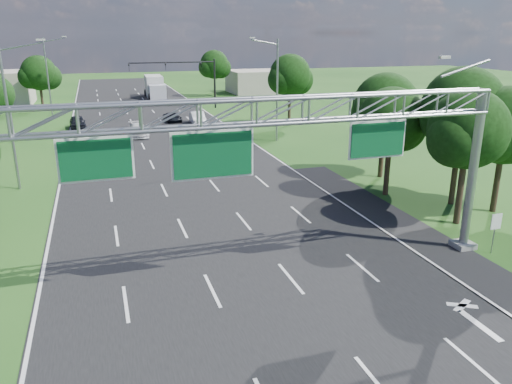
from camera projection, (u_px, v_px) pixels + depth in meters
name	position (u px, v px, depth m)	size (l,w,h in m)	color
ground	(181.00, 175.00, 38.64)	(220.00, 220.00, 0.00)	#1B4715
road	(181.00, 175.00, 38.64)	(18.00, 180.00, 0.02)	black
road_flare	(418.00, 236.00, 27.09)	(3.00, 30.00, 0.02)	black
sign_gantry	(256.00, 126.00, 20.31)	(23.50, 1.00, 9.56)	gray
regulatory_sign	(496.00, 225.00, 24.52)	(0.60, 0.08, 2.10)	gray
traffic_signal	(190.00, 72.00, 70.99)	(12.21, 0.24, 7.00)	black
streetlight_l_near	(11.00, 110.00, 33.66)	(2.97, 0.22, 10.16)	gray
streetlight_l_far	(49.00, 72.00, 65.41)	(2.97, 0.22, 10.16)	gray
streetlight_r_mid	(275.00, 85.00, 49.30)	(2.97, 0.22, 10.16)	gray
tree_cluster_right	(439.00, 119.00, 31.51)	(9.91, 14.60, 8.68)	#2D2116
tree_verge_lc	(40.00, 75.00, 69.70)	(5.76, 4.80, 7.62)	#2D2116
tree_verge_rd	(290.00, 77.00, 57.96)	(5.76, 4.80, 8.28)	#2D2116
tree_verge_re	(215.00, 66.00, 84.73)	(5.76, 4.80, 7.84)	#2D2116
building_right	(263.00, 81.00, 92.18)	(12.00, 9.00, 4.00)	#AAA18F
car_queue_a	(138.00, 130.00, 53.11)	(1.87, 4.59, 1.33)	white
car_queue_b	(173.00, 117.00, 61.93)	(1.77, 3.84, 1.07)	black
car_queue_c	(78.00, 122.00, 57.34)	(1.70, 4.23, 1.44)	black
car_queue_d	(198.00, 118.00, 60.29)	(1.56, 4.47, 1.47)	white
box_truck	(155.00, 87.00, 84.49)	(3.01, 9.59, 3.60)	beige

